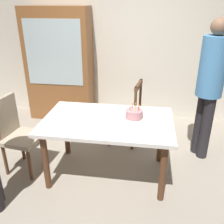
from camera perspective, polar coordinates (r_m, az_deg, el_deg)
name	(u,v)px	position (r m, az deg, el deg)	size (l,w,h in m)	color
ground	(108,172)	(3.19, -0.91, -13.76)	(6.40, 6.40, 0.00)	#9E9384
back_wall	(125,43)	(4.40, 3.08, 15.50)	(6.40, 0.10, 2.60)	silver
dining_table	(108,127)	(2.84, -1.00, -3.51)	(1.47, 0.92, 0.74)	white
birthday_cake	(134,115)	(2.82, 5.11, -0.61)	(0.28, 0.28, 0.18)	silver
plate_near_celebrant	(68,125)	(2.71, -10.21, -3.00)	(0.22, 0.22, 0.01)	white
plate_far_side	(104,112)	(2.99, -1.74, 0.11)	(0.22, 0.22, 0.01)	white
fork_near_celebrant	(53,125)	(2.75, -13.49, -2.95)	(0.18, 0.02, 0.01)	silver
fork_far_side	(91,111)	(3.02, -4.75, 0.19)	(0.18, 0.02, 0.01)	silver
chair_spindle_back	(126,114)	(3.60, 3.20, -0.55)	(0.50, 0.50, 0.95)	tan
chair_upholstered	(15,131)	(3.21, -21.39, -4.06)	(0.50, 0.50, 0.95)	tan
person_guest	(210,83)	(3.31, 21.66, 6.22)	(0.32, 0.32, 1.80)	#262328
china_cabinet	(60,65)	(4.43, -12.01, 10.51)	(1.10, 0.45, 1.90)	brown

